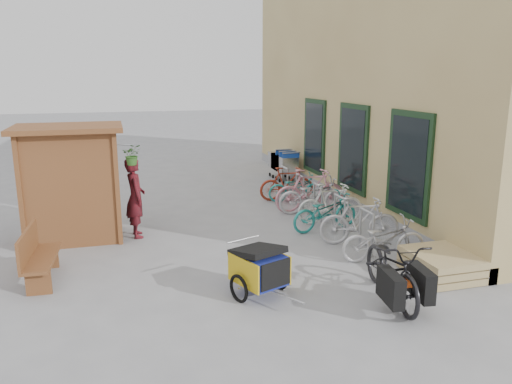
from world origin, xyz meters
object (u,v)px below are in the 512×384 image
object	(u,v)px
bike_0	(383,239)
bike_3	(331,204)
bike_2	(325,212)
bike_6	(296,188)
kiosk	(67,167)
pallet_stack	(441,264)
cargo_bike	(393,269)
bike_4	(313,195)
shopping_carts	(283,162)
child_trailer	(259,267)
bike_5	(310,190)
bike_7	(287,184)
bike_1	(359,221)
bench	(37,255)
person_kiosk	(135,198)

from	to	relation	value
bike_0	bike_3	world-z (taller)	bike_3
bike_2	bike_6	world-z (taller)	bike_2
kiosk	bike_2	size ratio (longest dim) A/B	1.53
pallet_stack	bike_2	size ratio (longest dim) A/B	0.73
cargo_bike	pallet_stack	bearing A→B (deg)	32.59
kiosk	bike_4	distance (m)	5.81
bike_4	bike_2	bearing A→B (deg)	175.77
pallet_stack	bike_3	distance (m)	3.45
shopping_carts	child_trailer	xyz separation A→B (m)	(-3.24, -8.25, -0.13)
bike_5	bike_6	distance (m)	1.06
child_trailer	bike_7	bearing A→B (deg)	45.04
bike_6	cargo_bike	bearing A→B (deg)	-177.40
bike_2	bike_1	bearing A→B (deg)	-174.00
bike_5	pallet_stack	bearing A→B (deg)	-171.60
bike_4	bike_7	bearing A→B (deg)	14.65
kiosk	bench	size ratio (longest dim) A/B	1.70
bike_0	bike_6	distance (m)	4.63
person_kiosk	bike_2	bearing A→B (deg)	-105.62
shopping_carts	bike_1	world-z (taller)	shopping_carts
bike_1	bike_4	world-z (taller)	bike_1
pallet_stack	bike_7	size ratio (longest dim) A/B	0.77
shopping_carts	bench	bearing A→B (deg)	-134.83
bike_3	bike_5	bearing A→B (deg)	6.88
bench	bike_3	distance (m)	6.36
bike_4	bike_7	xyz separation A→B (m)	(-0.18, 1.48, 0.00)
bike_1	bike_5	distance (m)	2.60
kiosk	bike_2	world-z (taller)	kiosk
bike_5	cargo_bike	bearing A→B (deg)	172.70
child_trailer	bike_0	bearing A→B (deg)	-5.00
kiosk	bike_2	bearing A→B (deg)	-9.67
child_trailer	bike_2	xyz separation A→B (m)	(2.36, 2.81, -0.04)
pallet_stack	cargo_bike	size ratio (longest dim) A/B	0.59
bike_3	bench	bearing A→B (deg)	108.89
cargo_bike	bike_7	xyz separation A→B (m)	(0.55, 6.42, -0.04)
pallet_stack	bike_0	size ratio (longest dim) A/B	0.75
bike_3	bike_6	size ratio (longest dim) A/B	1.06
child_trailer	person_kiosk	xyz separation A→B (m)	(-1.70, 3.55, 0.39)
pallet_stack	bike_2	xyz separation A→B (m)	(-0.88, 2.95, 0.22)
bike_6	bike_7	distance (m)	0.32
person_kiosk	cargo_bike	bearing A→B (deg)	-145.24
shopping_carts	person_kiosk	world-z (taller)	person_kiosk
kiosk	cargo_bike	xyz separation A→B (m)	(4.95, -4.48, -1.04)
bike_0	bike_6	size ratio (longest dim) A/B	1.06
bike_6	kiosk	bearing A→B (deg)	115.67
bike_4	bike_0	bearing A→B (deg)	-172.51
bench	child_trailer	world-z (taller)	bench
child_trailer	bike_0	world-z (taller)	bike_0
bike_6	bike_0	bearing A→B (deg)	-170.70
kiosk	person_kiosk	distance (m)	1.51
bench	bike_2	distance (m)	5.93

